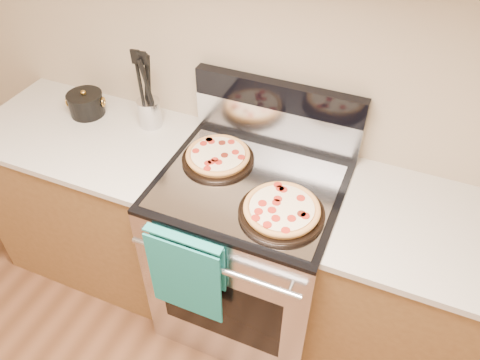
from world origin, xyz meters
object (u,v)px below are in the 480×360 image
at_px(saucepan, 86,105).
at_px(range_body, 249,254).
at_px(utensil_crock, 150,113).
at_px(pepperoni_pizza_front, 282,210).
at_px(pepperoni_pizza_back, 218,156).

bearing_deg(saucepan, range_body, -10.07).
height_order(utensil_crock, saucepan, utensil_crock).
bearing_deg(range_body, saucepan, 169.93).
height_order(range_body, utensil_crock, utensil_crock).
height_order(pepperoni_pizza_front, saucepan, saucepan).
distance_m(range_body, pepperoni_pizza_front, 0.55).
xyz_separation_m(range_body, utensil_crock, (-0.60, 0.21, 0.53)).
bearing_deg(range_body, pepperoni_pizza_front, -35.84).
distance_m(utensil_crock, saucepan, 0.34).
relative_size(range_body, pepperoni_pizza_back, 2.90).
height_order(pepperoni_pizza_back, saucepan, saucepan).
xyz_separation_m(pepperoni_pizza_front, utensil_crock, (-0.78, 0.34, 0.03)).
height_order(range_body, saucepan, saucepan).
bearing_deg(pepperoni_pizza_back, saucepan, 172.75).
xyz_separation_m(range_body, saucepan, (-0.94, 0.17, 0.51)).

